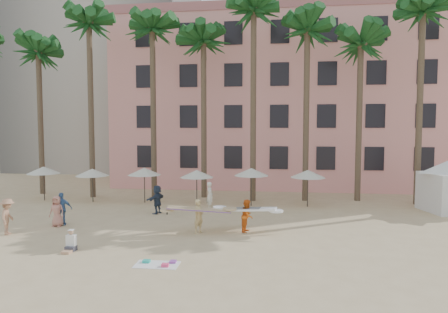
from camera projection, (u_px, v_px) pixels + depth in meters
name	position (u px, v px, depth m)	size (l,w,h in m)	color
ground	(162.00, 261.00, 16.83)	(120.00, 120.00, 0.00)	#D1B789
pink_hotel	(298.00, 105.00, 41.09)	(35.00, 14.00, 16.00)	pink
palm_row	(222.00, 32.00, 30.68)	(44.40, 5.40, 16.30)	brown
umbrella_row	(170.00, 172.00, 29.41)	(22.50, 2.70, 2.73)	#332B23
beach_towel	(158.00, 264.00, 16.32)	(1.81, 1.02, 0.14)	white
carrier_yellow	(199.00, 214.00, 21.22)	(3.42, 1.49, 1.80)	tan
carrier_white	(247.00, 214.00, 21.47)	(3.19, 1.26, 1.75)	orange
beachgoers	(97.00, 206.00, 23.68)	(10.37, 8.85, 1.92)	tan
seated_man	(71.00, 244.00, 18.12)	(0.43, 0.75, 0.97)	#3F3F4C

